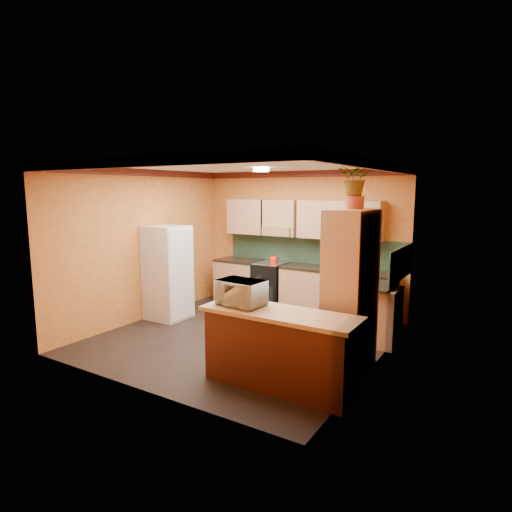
{
  "coord_description": "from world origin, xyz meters",
  "views": [
    {
      "loc": [
        3.63,
        -5.43,
        2.33
      ],
      "look_at": [
        -0.0,
        0.45,
        1.27
      ],
      "focal_mm": 30.0,
      "sensor_mm": 36.0,
      "label": 1
    }
  ],
  "objects_px": {
    "base_cabinets_back": "(299,290)",
    "pantry": "(351,291)",
    "stove": "(271,285)",
    "breakfast_bar": "(279,351)",
    "microwave": "(241,293)",
    "fridge": "(168,273)"
  },
  "relations": [
    {
      "from": "base_cabinets_back",
      "to": "stove",
      "type": "bearing_deg",
      "value": -180.0
    },
    {
      "from": "stove",
      "to": "pantry",
      "type": "relative_size",
      "value": 0.43
    },
    {
      "from": "stove",
      "to": "breakfast_bar",
      "type": "distance_m",
      "value": 3.48
    },
    {
      "from": "stove",
      "to": "microwave",
      "type": "height_order",
      "value": "microwave"
    },
    {
      "from": "breakfast_bar",
      "to": "stove",
      "type": "bearing_deg",
      "value": 121.5
    },
    {
      "from": "base_cabinets_back",
      "to": "pantry",
      "type": "xyz_separation_m",
      "value": [
        1.72,
        -2.04,
        0.61
      ]
    },
    {
      "from": "pantry",
      "to": "breakfast_bar",
      "type": "xyz_separation_m",
      "value": [
        -0.53,
        -0.93,
        -0.61
      ]
    },
    {
      "from": "microwave",
      "to": "pantry",
      "type": "bearing_deg",
      "value": 44.83
    },
    {
      "from": "stove",
      "to": "breakfast_bar",
      "type": "height_order",
      "value": "stove"
    },
    {
      "from": "stove",
      "to": "breakfast_bar",
      "type": "relative_size",
      "value": 0.51
    },
    {
      "from": "breakfast_bar",
      "to": "microwave",
      "type": "distance_m",
      "value": 0.84
    },
    {
      "from": "breakfast_bar",
      "to": "pantry",
      "type": "bearing_deg",
      "value": 60.34
    },
    {
      "from": "base_cabinets_back",
      "to": "pantry",
      "type": "bearing_deg",
      "value": -49.77
    },
    {
      "from": "fridge",
      "to": "breakfast_bar",
      "type": "xyz_separation_m",
      "value": [
        3.07,
        -1.39,
        -0.41
      ]
    },
    {
      "from": "fridge",
      "to": "breakfast_bar",
      "type": "relative_size",
      "value": 0.94
    },
    {
      "from": "pantry",
      "to": "breakfast_bar",
      "type": "height_order",
      "value": "pantry"
    },
    {
      "from": "breakfast_bar",
      "to": "microwave",
      "type": "xyz_separation_m",
      "value": [
        -0.54,
        0.0,
        0.65
      ]
    },
    {
      "from": "fridge",
      "to": "breakfast_bar",
      "type": "bearing_deg",
      "value": -24.28
    },
    {
      "from": "pantry",
      "to": "stove",
      "type": "bearing_deg",
      "value": 139.05
    },
    {
      "from": "base_cabinets_back",
      "to": "stove",
      "type": "relative_size",
      "value": 4.01
    },
    {
      "from": "base_cabinets_back",
      "to": "stove",
      "type": "xyz_separation_m",
      "value": [
        -0.62,
        -0.0,
        0.02
      ]
    },
    {
      "from": "base_cabinets_back",
      "to": "fridge",
      "type": "bearing_deg",
      "value": -139.83
    }
  ]
}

